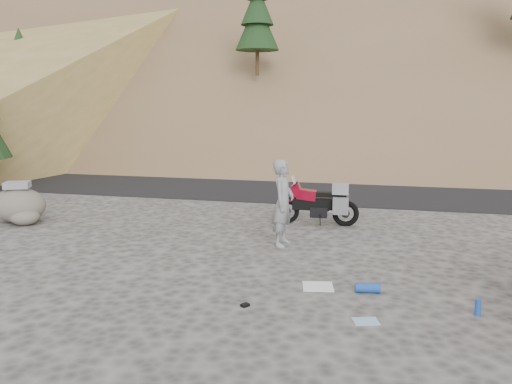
# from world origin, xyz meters

# --- Properties ---
(ground) EXTENTS (140.00, 140.00, 0.00)m
(ground) POSITION_xyz_m (0.00, 0.00, 0.00)
(ground) COLOR #3F3C3A
(ground) RESTS_ON ground
(road) EXTENTS (120.00, 7.00, 0.05)m
(road) POSITION_xyz_m (0.00, 9.00, 0.00)
(road) COLOR black
(road) RESTS_ON ground
(hillside) EXTENTS (120.00, 73.00, 46.72)m
(hillside) POSITION_xyz_m (-0.05, 40.88, 11.08)
(hillside) COLOR brown
(hillside) RESTS_ON ground
(motorcycle) EXTENTS (2.08, 0.64, 1.24)m
(motorcycle) POSITION_xyz_m (0.12, 3.24, 0.53)
(motorcycle) COLOR black
(motorcycle) RESTS_ON ground
(man) EXTENTS (0.53, 0.72, 1.82)m
(man) POSITION_xyz_m (-0.46, 1.26, 0.00)
(man) COLOR gray
(man) RESTS_ON ground
(boulder) EXTENTS (1.57, 1.42, 1.05)m
(boulder) POSITION_xyz_m (-7.28, 1.76, 0.46)
(boulder) COLOR #5F5952
(boulder) RESTS_ON ground
(small_rock) EXTENTS (0.86, 0.80, 0.44)m
(small_rock) POSITION_xyz_m (-6.96, 1.53, 0.22)
(small_rock) COLOR #5F5952
(small_rock) RESTS_ON ground
(gear_white_cloth) EXTENTS (0.56, 0.52, 0.02)m
(gear_white_cloth) POSITION_xyz_m (0.55, -1.01, 0.01)
(gear_white_cloth) COLOR white
(gear_white_cloth) RESTS_ON ground
(gear_blue_mat) EXTENTS (0.41, 0.21, 0.16)m
(gear_blue_mat) POSITION_xyz_m (1.34, -1.07, 0.08)
(gear_blue_mat) COLOR #1A46A0
(gear_blue_mat) RESTS_ON ground
(gear_bottle) EXTENTS (0.11, 0.11, 0.23)m
(gear_bottle) POSITION_xyz_m (2.87, -1.59, 0.12)
(gear_bottle) COLOR #1A46A0
(gear_bottle) RESTS_ON ground
(gear_glove_b) EXTENTS (0.14, 0.15, 0.04)m
(gear_glove_b) POSITION_xyz_m (-0.42, -2.05, 0.02)
(gear_glove_b) COLOR black
(gear_glove_b) RESTS_ON ground
(gear_blue_cloth) EXTENTS (0.40, 0.34, 0.01)m
(gear_blue_cloth) POSITION_xyz_m (1.34, -2.17, 0.01)
(gear_blue_cloth) COLOR #8BB6D7
(gear_blue_cloth) RESTS_ON ground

